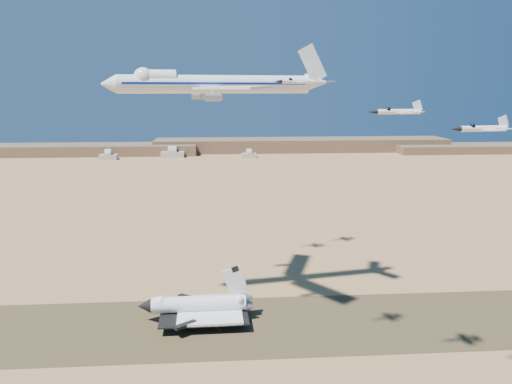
{
  "coord_description": "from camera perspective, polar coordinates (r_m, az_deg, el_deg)",
  "views": [
    {
      "loc": [
        2.33,
        -174.7,
        87.67
      ],
      "look_at": [
        15.55,
        8.0,
        49.96
      ],
      "focal_mm": 35.0,
      "sensor_mm": 36.0,
      "label": 1
    }
  ],
  "objects": [
    {
      "name": "crew_c",
      "position": [
        191.47,
        -4.49,
        -15.33
      ],
      "size": [
        1.18,
        0.81,
        1.83
      ],
      "primitive_type": "imported",
      "rotation": [
        0.0,
        0.0,
        2.88
      ],
      "color": "#BE370B",
      "rests_on": "runway"
    },
    {
      "name": "carrier_747",
      "position": [
        194.51,
        -5.37,
        12.18
      ],
      "size": [
        87.6,
        66.68,
        21.74
      ],
      "rotation": [
        0.0,
        0.0,
        0.17
      ],
      "color": "white"
    },
    {
      "name": "chase_jet_b",
      "position": [
        141.46,
        15.88,
        8.85
      ],
      "size": [
        15.39,
        8.31,
        3.83
      ],
      "rotation": [
        0.0,
        0.0,
        0.07
      ],
      "color": "white"
    },
    {
      "name": "hangars",
      "position": [
        661.7,
        -9.89,
        4.27
      ],
      "size": [
        200.5,
        29.5,
        30.0
      ],
      "color": "#AFA89B",
      "rests_on": "ground"
    },
    {
      "name": "runway",
      "position": [
        195.47,
        -4.54,
        -15.04
      ],
      "size": [
        600.0,
        50.0,
        0.06
      ],
      "primitive_type": "cube",
      "color": "#483D24",
      "rests_on": "ground"
    },
    {
      "name": "chase_jet_a",
      "position": [
        151.33,
        4.8,
        12.49
      ],
      "size": [
        13.54,
        7.86,
        3.44
      ],
      "rotation": [
        0.0,
        0.0,
        0.28
      ],
      "color": "white"
    },
    {
      "name": "shuttle",
      "position": [
        198.54,
        -6.65,
        -12.8
      ],
      "size": [
        43.94,
        27.37,
        21.68
      ],
      "rotation": [
        0.0,
        0.0,
        0.02
      ],
      "color": "silver",
      "rests_on": "runway"
    },
    {
      "name": "chase_jet_f",
      "position": [
        255.61,
        2.87,
        12.3
      ],
      "size": [
        15.76,
        9.21,
        4.02
      ],
      "rotation": [
        0.0,
        0.0,
        0.31
      ],
      "color": "white"
    },
    {
      "name": "ground",
      "position": [
        195.48,
        -4.54,
        -15.05
      ],
      "size": [
        1200.0,
        1200.0,
        0.0
      ],
      "primitive_type": "plane",
      "color": "#AC7A4C",
      "rests_on": "ground"
    },
    {
      "name": "ridgeline",
      "position": [
        709.36,
        0.99,
        5.15
      ],
      "size": [
        960.0,
        90.0,
        18.0
      ],
      "color": "brown",
      "rests_on": "ground"
    },
    {
      "name": "crew_b",
      "position": [
        192.72,
        -4.53,
        -15.14
      ],
      "size": [
        0.86,
        1.04,
        1.85
      ],
      "primitive_type": "imported",
      "rotation": [
        0.0,
        0.0,
        2.02
      ],
      "color": "#BE370B",
      "rests_on": "runway"
    },
    {
      "name": "crew_a",
      "position": [
        190.48,
        -4.11,
        -15.52
      ],
      "size": [
        0.42,
        0.6,
        1.58
      ],
      "primitive_type": "imported",
      "rotation": [
        0.0,
        0.0,
        1.65
      ],
      "color": "#BE370B",
      "rests_on": "runway"
    },
    {
      "name": "chase_jet_c",
      "position": [
        139.41,
        24.44,
        6.64
      ],
      "size": [
        16.41,
        9.12,
        4.11
      ],
      "rotation": [
        0.0,
        0.0,
        0.15
      ],
      "color": "white"
    },
    {
      "name": "chase_jet_e",
      "position": [
        243.68,
        -1.44,
        11.95
      ],
      "size": [
        14.41,
        7.7,
        3.59
      ],
      "rotation": [
        0.0,
        0.0,
        0.04
      ],
      "color": "white"
    }
  ]
}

